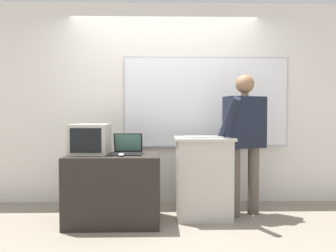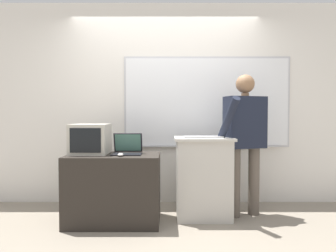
# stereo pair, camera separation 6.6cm
# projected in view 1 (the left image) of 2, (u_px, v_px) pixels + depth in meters

# --- Properties ---
(ground_plane) EXTENTS (30.00, 30.00, 0.00)m
(ground_plane) POSITION_uv_depth(u_px,v_px,m) (165.00, 234.00, 2.96)
(ground_plane) COLOR gray
(back_wall) EXTENTS (6.40, 0.17, 2.68)m
(back_wall) POSITION_uv_depth(u_px,v_px,m) (166.00, 104.00, 4.09)
(back_wall) COLOR silver
(back_wall) RESTS_ON ground_plane
(lectern_podium) EXTENTS (0.67, 0.51, 0.92)m
(lectern_podium) POSITION_uv_depth(u_px,v_px,m) (203.00, 177.00, 3.46)
(lectern_podium) COLOR #BCB7AD
(lectern_podium) RESTS_ON ground_plane
(side_desk) EXTENTS (1.00, 0.59, 0.75)m
(side_desk) POSITION_uv_depth(u_px,v_px,m) (114.00, 189.00, 3.28)
(side_desk) COLOR #28231E
(side_desk) RESTS_ON ground_plane
(person_presenter) EXTENTS (0.64, 0.64, 1.65)m
(person_presenter) POSITION_uv_depth(u_px,v_px,m) (245.00, 134.00, 3.50)
(person_presenter) COLOR brown
(person_presenter) RESTS_ON ground_plane
(laptop) EXTENTS (0.33, 0.27, 0.23)m
(laptop) POSITION_uv_depth(u_px,v_px,m) (128.00, 148.00, 3.31)
(laptop) COLOR black
(laptop) RESTS_ON side_desk
(wireless_keyboard) EXTENTS (0.44, 0.12, 0.02)m
(wireless_keyboard) POSITION_uv_depth(u_px,v_px,m) (204.00, 137.00, 3.38)
(wireless_keyboard) COLOR silver
(wireless_keyboard) RESTS_ON lectern_podium
(computer_mouse_by_laptop) EXTENTS (0.06, 0.10, 0.03)m
(computer_mouse_by_laptop) POSITION_uv_depth(u_px,v_px,m) (121.00, 155.00, 3.11)
(computer_mouse_by_laptop) COLOR silver
(computer_mouse_by_laptop) RESTS_ON side_desk
(crt_monitor) EXTENTS (0.40, 0.42, 0.33)m
(crt_monitor) POSITION_uv_depth(u_px,v_px,m) (90.00, 139.00, 3.32)
(crt_monitor) COLOR #BCB7A8
(crt_monitor) RESTS_ON side_desk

